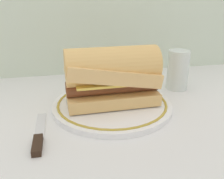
# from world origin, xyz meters

# --- Properties ---
(ground_plane) EXTENTS (1.50, 1.50, 0.00)m
(ground_plane) POSITION_xyz_m (0.00, 0.00, 0.00)
(ground_plane) COLOR silver
(plate) EXTENTS (0.28, 0.28, 0.01)m
(plate) POSITION_xyz_m (0.01, 0.03, 0.01)
(plate) COLOR white
(plate) RESTS_ON ground_plane
(sausage_sandwich) EXTENTS (0.21, 0.10, 0.13)m
(sausage_sandwich) POSITION_xyz_m (0.01, 0.03, 0.08)
(sausage_sandwich) COLOR #E4B46C
(sausage_sandwich) RESTS_ON plate
(drinking_glass) EXTENTS (0.06, 0.06, 0.11)m
(drinking_glass) POSITION_xyz_m (0.21, 0.11, 0.05)
(drinking_glass) COLOR silver
(drinking_glass) RESTS_ON ground_plane
(butter_knife) EXTENTS (0.02, 0.16, 0.01)m
(butter_knife) POSITION_xyz_m (-0.15, -0.07, 0.00)
(butter_knife) COLOR silver
(butter_knife) RESTS_ON ground_plane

